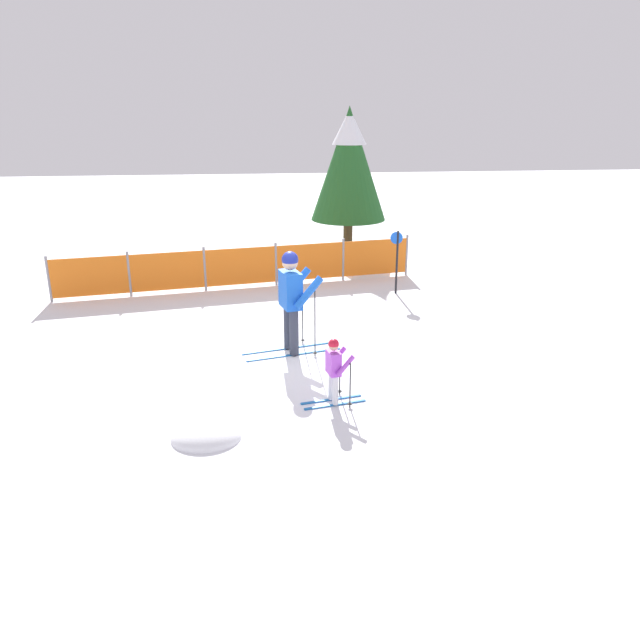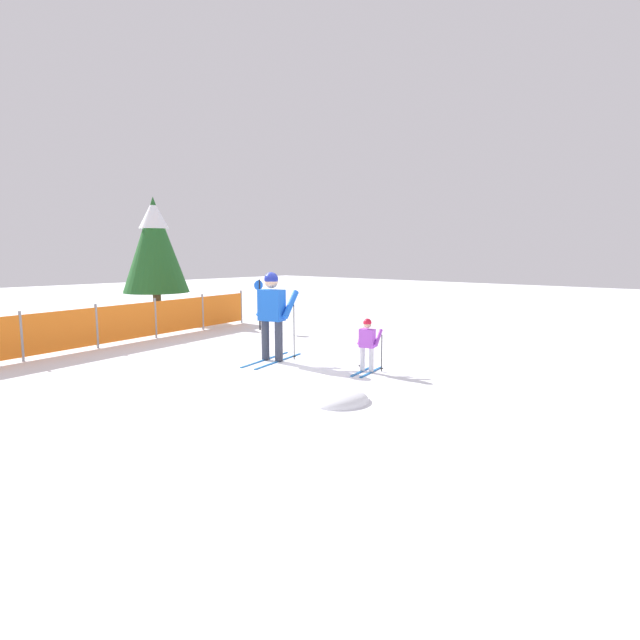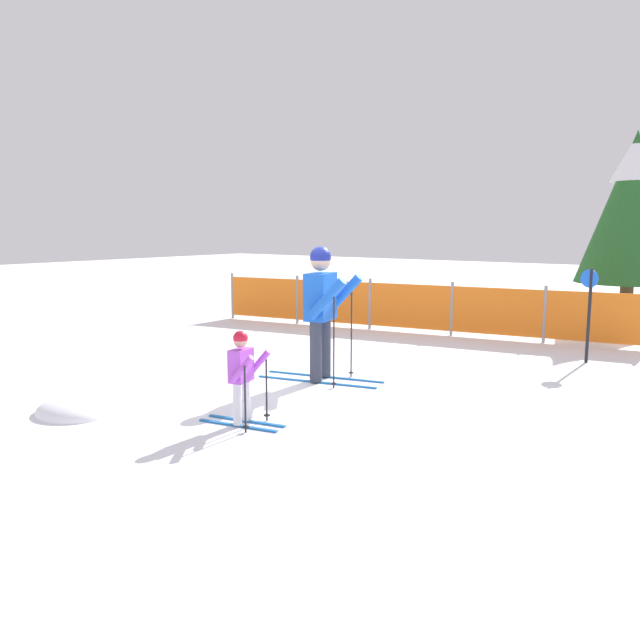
{
  "view_description": "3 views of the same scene",
  "coord_description": "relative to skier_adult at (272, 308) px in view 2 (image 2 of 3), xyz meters",
  "views": [
    {
      "loc": [
        -0.48,
        -10.22,
        4.21
      ],
      "look_at": [
        0.55,
        -0.86,
        0.92
      ],
      "focal_mm": 35.0,
      "sensor_mm": 36.0,
      "label": 1
    },
    {
      "loc": [
        -6.81,
        -7.36,
        2.19
      ],
      "look_at": [
        0.33,
        -1.04,
        0.94
      ],
      "focal_mm": 28.0,
      "sensor_mm": 36.0,
      "label": 2
    },
    {
      "loc": [
        5.12,
        -6.63,
        2.09
      ],
      "look_at": [
        0.67,
        -0.61,
        0.97
      ],
      "focal_mm": 35.0,
      "sensor_mm": 36.0,
      "label": 3
    }
  ],
  "objects": [
    {
      "name": "trail_marker",
      "position": [
        2.63,
        3.36,
        -0.19
      ],
      "size": [
        0.28,
        0.09,
        1.47
      ],
      "color": "black",
      "rests_on": "ground_plane"
    },
    {
      "name": "conifer_far",
      "position": [
        2.26,
        8.3,
        1.47
      ],
      "size": [
        2.23,
        2.23,
        4.15
      ],
      "color": "#4C3823",
      "rests_on": "ground_plane"
    },
    {
      "name": "snow_mound",
      "position": [
        -1.35,
        -2.92,
        -1.09
      ],
      "size": [
        0.94,
        0.8,
        0.37
      ],
      "primitive_type": "ellipsoid",
      "color": "white",
      "rests_on": "ground_plane"
    },
    {
      "name": "safety_fence",
      "position": [
        -0.94,
        4.24,
        -0.57
      ],
      "size": [
        8.49,
        1.49,
        1.05
      ],
      "rotation": [
        0.0,
        0.0,
        0.17
      ],
      "color": "gray",
      "rests_on": "ground_plane"
    },
    {
      "name": "ground_plane",
      "position": [
        -0.16,
        -0.12,
        -1.09
      ],
      "size": [
        60.0,
        60.0,
        0.0
      ],
      "primitive_type": "plane",
      "color": "white"
    },
    {
      "name": "skier_adult",
      "position": [
        0.0,
        0.0,
        0.0
      ],
      "size": [
        1.77,
        0.88,
        1.84
      ],
      "rotation": [
        0.0,
        0.0,
        0.24
      ],
      "color": "#1966B2",
      "rests_on": "ground_plane"
    },
    {
      "name": "skier_child",
      "position": [
        0.48,
        -2.07,
        -0.51
      ],
      "size": [
        0.98,
        0.5,
        1.02
      ],
      "rotation": [
        0.0,
        0.0,
        0.21
      ],
      "color": "#1966B2",
      "rests_on": "ground_plane"
    }
  ]
}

